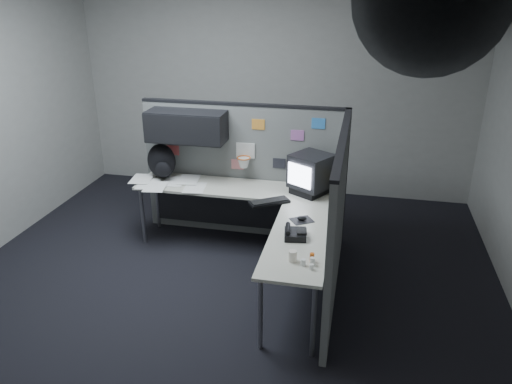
% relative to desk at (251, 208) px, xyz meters
% --- Properties ---
extents(room, '(5.62, 5.62, 3.22)m').
position_rel_desk_xyz_m(room, '(0.41, -0.70, 1.48)').
color(room, black).
rests_on(room, ground).
extents(partition_back, '(2.44, 0.42, 1.63)m').
position_rel_desk_xyz_m(partition_back, '(-0.40, 0.53, 0.38)').
color(partition_back, slate).
rests_on(partition_back, ground).
extents(partition_right, '(0.07, 2.23, 1.63)m').
position_rel_desk_xyz_m(partition_right, '(0.95, -0.49, 0.21)').
color(partition_right, slate).
rests_on(partition_right, ground).
extents(desk, '(2.31, 2.11, 0.73)m').
position_rel_desk_xyz_m(desk, '(0.00, 0.00, 0.00)').
color(desk, beige).
rests_on(desk, ground).
extents(monitor, '(0.53, 0.53, 0.44)m').
position_rel_desk_xyz_m(monitor, '(0.61, 0.29, 0.35)').
color(monitor, black).
rests_on(monitor, desk).
extents(keyboard, '(0.44, 0.36, 0.04)m').
position_rel_desk_xyz_m(keyboard, '(0.22, -0.09, 0.13)').
color(keyboard, black).
rests_on(keyboard, desk).
extents(mouse, '(0.26, 0.25, 0.04)m').
position_rel_desk_xyz_m(mouse, '(0.61, -0.43, 0.13)').
color(mouse, black).
rests_on(mouse, desk).
extents(phone, '(0.23, 0.24, 0.10)m').
position_rel_desk_xyz_m(phone, '(0.59, -0.79, 0.16)').
color(phone, black).
rests_on(phone, desk).
extents(bottles, '(0.12, 0.18, 0.08)m').
position_rel_desk_xyz_m(bottles, '(0.78, -1.24, 0.15)').
color(bottles, silver).
rests_on(bottles, desk).
extents(cup, '(0.09, 0.09, 0.10)m').
position_rel_desk_xyz_m(cup, '(0.63, -1.22, 0.17)').
color(cup, white).
rests_on(cup, desk).
extents(papers, '(0.97, 0.66, 0.02)m').
position_rel_desk_xyz_m(papers, '(-1.05, 0.20, 0.13)').
color(papers, white).
rests_on(papers, desk).
extents(backpack, '(0.37, 0.34, 0.42)m').
position_rel_desk_xyz_m(backpack, '(-1.17, 0.37, 0.32)').
color(backpack, black).
rests_on(backpack, desk).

